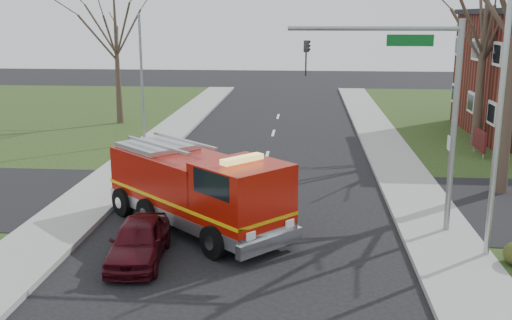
{
  "coord_description": "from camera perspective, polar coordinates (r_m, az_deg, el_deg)",
  "views": [
    {
      "loc": [
        1.88,
        -17.24,
        6.89
      ],
      "look_at": [
        0.21,
        2.87,
        2.0
      ],
      "focal_mm": 42.0,
      "sensor_mm": 36.0,
      "label": 1
    }
  ],
  "objects": [
    {
      "name": "sidewalk_left",
      "position": [
        20.22,
        -19.27,
        -6.87
      ],
      "size": [
        2.4,
        80.0,
        0.15
      ],
      "primitive_type": "cube",
      "color": "gray",
      "rests_on": "ground"
    },
    {
      "name": "sidewalk_right",
      "position": [
        19.03,
        17.71,
        -8.03
      ],
      "size": [
        2.4,
        80.0,
        0.15
      ],
      "primitive_type": "cube",
      "color": "gray",
      "rests_on": "ground"
    },
    {
      "name": "health_center_sign",
      "position": [
        31.54,
        20.52,
        1.77
      ],
      "size": [
        0.12,
        2.0,
        1.4
      ],
      "color": "#4D1213",
      "rests_on": "ground"
    },
    {
      "name": "streetlight_pole",
      "position": [
        17.7,
        22.08,
        5.04
      ],
      "size": [
        1.48,
        0.16,
        8.4
      ],
      "color": "#B7BABF",
      "rests_on": "ground"
    },
    {
      "name": "parked_car_maroon",
      "position": [
        17.58,
        -11.11,
        -7.54
      ],
      "size": [
        1.71,
        3.72,
        1.24
      ],
      "primitive_type": "imported",
      "rotation": [
        0.0,
        0.0,
        0.07
      ],
      "color": "#3C0911",
      "rests_on": "ground"
    },
    {
      "name": "traffic_signal_mast",
      "position": [
        19.16,
        14.83,
        6.64
      ],
      "size": [
        5.29,
        0.18,
        6.8
      ],
      "color": "gray",
      "rests_on": "ground"
    },
    {
      "name": "bare_tree_far",
      "position": [
        33.51,
        21.03,
        12.06
      ],
      "size": [
        5.25,
        5.25,
        10.5
      ],
      "color": "#392B22",
      "rests_on": "ground"
    },
    {
      "name": "utility_pole_far",
      "position": [
        32.6,
        -10.81,
        7.42
      ],
      "size": [
        0.14,
        0.14,
        7.0
      ],
      "primitive_type": "cylinder",
      "color": "gray",
      "rests_on": "ground"
    },
    {
      "name": "fire_engine",
      "position": [
        19.68,
        -5.54,
        -2.98
      ],
      "size": [
        6.79,
        6.57,
        2.84
      ],
      "rotation": [
        0.0,
        0.0,
        0.82
      ],
      "color": "#961106",
      "rests_on": "ground"
    },
    {
      "name": "ground",
      "position": [
        18.66,
        -1.38,
        -8.05
      ],
      "size": [
        120.0,
        120.0,
        0.0
      ],
      "primitive_type": "plane",
      "color": "black",
      "rests_on": "ground"
    },
    {
      "name": "bare_tree_left",
      "position": [
        39.11,
        -13.2,
        11.33
      ],
      "size": [
        4.5,
        4.5,
        9.0
      ],
      "color": "#392B22",
      "rests_on": "ground"
    }
  ]
}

